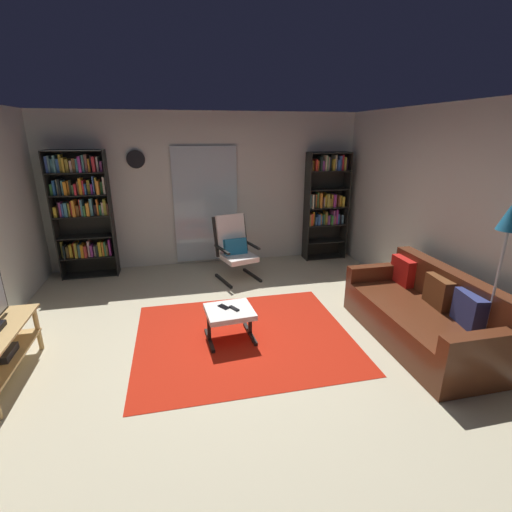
# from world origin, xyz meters

# --- Properties ---
(ground_plane) EXTENTS (7.02, 7.02, 0.00)m
(ground_plane) POSITION_xyz_m (0.00, 0.00, 0.00)
(ground_plane) COLOR beige
(wall_back) EXTENTS (5.60, 0.06, 2.60)m
(wall_back) POSITION_xyz_m (0.00, 2.90, 1.30)
(wall_back) COLOR silver
(wall_back) RESTS_ON ground
(wall_right) EXTENTS (0.06, 6.00, 2.60)m
(wall_right) POSITION_xyz_m (2.70, 0.00, 1.30)
(wall_right) COLOR silver
(wall_right) RESTS_ON ground
(glass_door_panel) EXTENTS (1.10, 0.01, 2.00)m
(glass_door_panel) POSITION_xyz_m (-0.03, 2.83, 1.05)
(glass_door_panel) COLOR silver
(area_rug) EXTENTS (2.45, 2.06, 0.01)m
(area_rug) POSITION_xyz_m (0.13, 0.16, 0.00)
(area_rug) COLOR red
(area_rug) RESTS_ON ground
(bookshelf_near_tv) EXTENTS (0.86, 0.30, 2.02)m
(bookshelf_near_tv) POSITION_xyz_m (-1.99, 2.63, 1.12)
(bookshelf_near_tv) COLOR black
(bookshelf_near_tv) RESTS_ON ground
(bookshelf_near_sofa) EXTENTS (0.76, 0.30, 1.94)m
(bookshelf_near_sofa) POSITION_xyz_m (2.13, 2.67, 1.09)
(bookshelf_near_sofa) COLOR black
(bookshelf_near_sofa) RESTS_ON ground
(leather_sofa) EXTENTS (0.89, 1.91, 0.81)m
(leather_sofa) POSITION_xyz_m (2.11, -0.33, 0.30)
(leather_sofa) COLOR #5A2B18
(leather_sofa) RESTS_ON ground
(lounge_armchair) EXTENTS (0.72, 0.78, 1.02)m
(lounge_armchair) POSITION_xyz_m (0.33, 2.02, 0.53)
(lounge_armchair) COLOR black
(lounge_armchair) RESTS_ON ground
(ottoman) EXTENTS (0.56, 0.52, 0.38)m
(ottoman) POSITION_xyz_m (-0.03, 0.15, 0.31)
(ottoman) COLOR white
(ottoman) RESTS_ON ground
(tv_remote) EXTENTS (0.11, 0.14, 0.02)m
(tv_remote) POSITION_xyz_m (0.02, 0.14, 0.39)
(tv_remote) COLOR black
(tv_remote) RESTS_ON ottoman
(cell_phone) EXTENTS (0.13, 0.15, 0.01)m
(cell_phone) POSITION_xyz_m (-0.09, 0.22, 0.38)
(cell_phone) COLOR black
(cell_phone) RESTS_ON ottoman
(floor_lamp_by_sofa) EXTENTS (0.22, 0.22, 1.71)m
(floor_lamp_by_sofa) POSITION_xyz_m (2.31, -0.94, 1.41)
(floor_lamp_by_sofa) COLOR #A5A5AD
(floor_lamp_by_sofa) RESTS_ON ground
(wall_clock) EXTENTS (0.29, 0.03, 0.29)m
(wall_clock) POSITION_xyz_m (-1.12, 2.82, 1.85)
(wall_clock) COLOR silver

